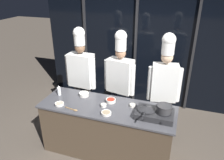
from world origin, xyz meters
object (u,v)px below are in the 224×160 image
prep_bowl_mushrooms (106,113)px  prep_bowl_chili_flakes (111,100)px  frying_pan (146,108)px  squeeze_bottle_clear (59,90)px  stock_pot (164,109)px  portable_stove (155,114)px  chef_sous (120,76)px  serving_spoon_slotted (74,110)px  chef_line (164,81)px  prep_bowl_chicken (104,105)px  prep_bowl_shrimp (59,104)px  prep_bowl_noodles (132,105)px  chef_head (81,71)px  prep_bowl_rice (84,94)px

prep_bowl_mushrooms → prep_bowl_chili_flakes: bearing=98.5°
frying_pan → squeeze_bottle_clear: size_ratio=2.59×
squeeze_bottle_clear → stock_pot: bearing=-3.9°
portable_stove → chef_sous: size_ratio=0.28×
serving_spoon_slotted → chef_line: chef_line is taller
prep_bowl_chicken → serving_spoon_slotted: (-0.40, -0.24, -0.02)m
prep_bowl_mushrooms → serving_spoon_slotted: bearing=-174.1°
stock_pot → prep_bowl_shrimp: bearing=-174.1°
portable_stove → prep_bowl_noodles: (-0.37, 0.16, -0.02)m
frying_pan → prep_bowl_chicken: 0.69m
prep_bowl_shrimp → prep_bowl_noodles: size_ratio=1.56×
prep_bowl_shrimp → prep_bowl_mushrooms: 0.80m
frying_pan → stock_pot: size_ratio=2.02×
prep_bowl_chicken → chef_head: (-0.74, 0.75, 0.19)m
portable_stove → squeeze_bottle_clear: squeeze_bottle_clear is taller
prep_bowl_noodles → prep_bowl_mushrooms: size_ratio=0.62×
squeeze_bottle_clear → prep_bowl_chili_flakes: (0.92, 0.06, -0.06)m
chef_line → chef_head: bearing=-11.7°
prep_bowl_chicken → prep_bowl_rice: (-0.44, 0.22, 0.01)m
portable_stove → prep_bowl_shrimp: (-1.49, -0.17, -0.03)m
squeeze_bottle_clear → chef_line: chef_line is taller
portable_stove → frying_pan: size_ratio=1.13×
portable_stove → prep_bowl_mushrooms: (-0.69, -0.18, -0.02)m
chef_line → portable_stove: bearing=77.3°
serving_spoon_slotted → chef_line: 1.57m
prep_bowl_shrimp → prep_bowl_rice: bearing=58.9°
prep_bowl_chili_flakes → chef_sous: bearing=92.8°
frying_pan → stock_pot: stock_pot is taller
frying_pan → prep_bowl_noodles: frying_pan is taller
chef_sous → prep_bowl_rice: bearing=60.8°
prep_bowl_shrimp → chef_line: 1.77m
chef_line → prep_bowl_noodles: bearing=43.6°
prep_bowl_shrimp → chef_sous: 1.22m
chef_head → prep_bowl_chili_flakes: bearing=148.3°
chef_head → prep_bowl_shrimp: bearing=97.4°
frying_pan → prep_bowl_chicken: (-0.68, 0.02, -0.10)m
prep_bowl_rice → stock_pot: bearing=-9.7°
prep_bowl_noodles → prep_bowl_chili_flakes: bearing=175.4°
prep_bowl_noodles → serving_spoon_slotted: prep_bowl_noodles is taller
prep_bowl_shrimp → prep_bowl_chicken: (0.68, 0.18, 0.00)m
prep_bowl_shrimp → prep_bowl_mushrooms: prep_bowl_mushrooms is taller
stock_pot → chef_sous: size_ratio=0.12×
serving_spoon_slotted → chef_sous: bearing=67.4°
stock_pot → prep_bowl_rice: size_ratio=1.41×
chef_sous → prep_bowl_noodles: bearing=132.3°
squeeze_bottle_clear → chef_sous: size_ratio=0.10×
prep_bowl_chili_flakes → stock_pot: bearing=-12.2°
prep_bowl_chicken → prep_bowl_rice: prep_bowl_rice is taller
frying_pan → chef_head: 1.61m
prep_bowl_shrimp → prep_bowl_rice: size_ratio=0.88×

